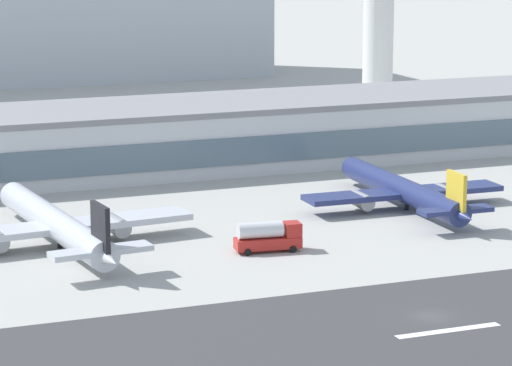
% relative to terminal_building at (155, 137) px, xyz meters
% --- Properties ---
extents(ground_plane, '(1400.00, 1400.00, 0.00)m').
position_rel_terminal_building_xyz_m(ground_plane, '(3.58, -88.29, -5.51)').
color(ground_plane, '#A8A8A3').
extents(runway_strip, '(800.00, 35.38, 0.08)m').
position_rel_terminal_building_xyz_m(runway_strip, '(3.58, -93.21, -5.47)').
color(runway_strip, '#38383A').
rests_on(runway_strip, ground_plane).
extents(runway_centreline_dash_4, '(12.00, 1.20, 0.01)m').
position_rel_terminal_building_xyz_m(runway_centreline_dash_4, '(2.78, -93.21, -5.43)').
color(runway_centreline_dash_4, white).
rests_on(runway_centreline_dash_4, runway_strip).
extents(terminal_building, '(169.28, 24.67, 11.02)m').
position_rel_terminal_building_xyz_m(terminal_building, '(0.00, 0.00, 0.00)').
color(terminal_building, silver).
rests_on(terminal_building, ground_plane).
extents(airliner_black_tail_gate_0, '(36.63, 43.00, 8.98)m').
position_rel_terminal_building_xyz_m(airliner_black_tail_gate_0, '(-26.93, -45.10, -2.65)').
color(airliner_black_tail_gate_0, silver).
rests_on(airliner_black_tail_gate_0, ground_plane).
extents(airliner_gold_tail_gate_1, '(30.62, 39.70, 8.28)m').
position_rel_terminal_building_xyz_m(airliner_gold_tail_gate_1, '(25.11, -42.26, -2.87)').
color(airliner_gold_tail_gate_1, navy).
rests_on(airliner_gold_tail_gate_1, ground_plane).
extents(service_fuel_truck_0, '(8.75, 3.70, 3.95)m').
position_rel_terminal_building_xyz_m(service_fuel_truck_0, '(-2.55, -56.82, -3.49)').
color(service_fuel_truck_0, '#B2231E').
rests_on(service_fuel_truck_0, ground_plane).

